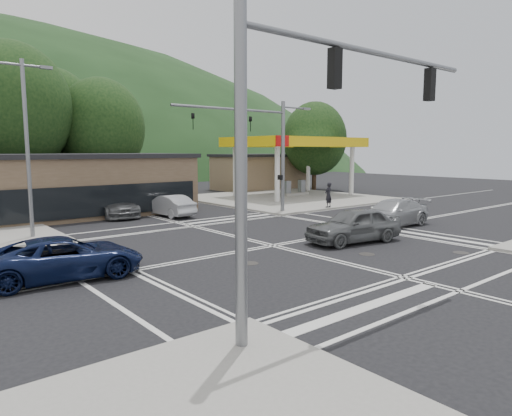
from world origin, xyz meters
TOP-DOWN VIEW (x-y plane):
  - ground at (0.00, 0.00)m, footprint 120.00×120.00m
  - sidewalk_ne at (15.00, 15.00)m, footprint 16.00×16.00m
  - gas_station_canopy at (16.99, 15.99)m, footprint 12.32×8.34m
  - convenience_store at (20.00, 25.00)m, footprint 10.00×6.00m
  - commercial_row at (-8.00, 17.00)m, footprint 24.00×8.00m
  - tree_n_b at (-6.00, 24.00)m, footprint 9.00×9.00m
  - tree_n_c at (1.00, 24.00)m, footprint 7.60×7.60m
  - tree_n_e at (-2.00, 28.00)m, footprint 8.40×8.40m
  - tree_ne at (24.00, 20.00)m, footprint 7.20×7.20m
  - streetlight_nw at (-8.44, 9.00)m, footprint 2.50×0.25m
  - signal_mast_ne at (6.95, 8.20)m, footprint 11.65×0.30m
  - signal_mast_sw at (-6.39, -8.20)m, footprint 9.14×0.28m
  - car_blue_west at (-9.45, 0.50)m, footprint 5.68×3.11m
  - car_grey_center at (3.67, -1.91)m, footprint 5.32×2.84m
  - car_silver_east at (9.30, -0.31)m, footprint 5.53×2.29m
  - car_queue_a at (1.00, 12.01)m, footprint 1.94×4.60m
  - car_queue_b at (1.00, 18.53)m, footprint 1.79×4.26m
  - car_northbound at (-1.93, 14.33)m, footprint 3.03×5.87m
  - pedestrian at (12.38, 7.50)m, footprint 0.77×0.58m

SIDE VIEW (x-z plane):
  - ground at x=0.00m, z-range 0.00..0.00m
  - sidewalk_ne at x=15.00m, z-range 0.00..0.15m
  - car_queue_b at x=1.00m, z-range 0.00..1.44m
  - car_queue_a at x=1.00m, z-range 0.00..1.48m
  - car_blue_west at x=-9.45m, z-range 0.00..1.51m
  - car_silver_east at x=9.30m, z-range 0.00..1.60m
  - car_northbound at x=-1.93m, z-range 0.00..1.63m
  - car_grey_center at x=3.67m, z-range 0.00..1.72m
  - pedestrian at x=12.38m, z-range 0.15..2.08m
  - convenience_store at x=20.00m, z-range 0.00..3.80m
  - commercial_row at x=-8.00m, z-range 0.00..4.00m
  - gas_station_canopy at x=16.99m, z-range 2.17..7.92m
  - streetlight_nw at x=-8.44m, z-range 0.55..9.55m
  - signal_mast_ne at x=6.95m, z-range 1.07..9.07m
  - signal_mast_sw at x=-6.39m, z-range 1.12..9.12m
  - tree_ne at x=24.00m, z-range 0.85..10.84m
  - tree_n_c at x=1.00m, z-range 1.06..11.93m
  - tree_n_e at x=-2.00m, z-range 1.15..13.13m
  - tree_n_b at x=-6.00m, z-range 1.30..14.28m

